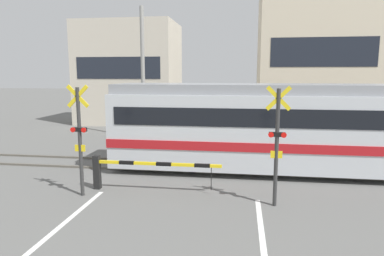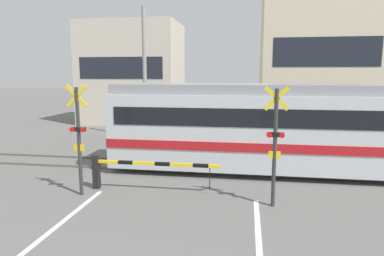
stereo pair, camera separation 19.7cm
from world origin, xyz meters
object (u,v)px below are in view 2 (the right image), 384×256
object	(u,v)px
commuter_train	(330,127)
crossing_signal_left	(79,135)
crossing_barrier_far	(235,136)
pedestrian	(206,120)
crossing_signal_right	(275,141)
crossing_barrier_near	(128,168)

from	to	relation	value
commuter_train	crossing_signal_left	distance (m)	8.76
crossing_barrier_far	pedestrian	xyz separation A→B (m)	(-1.82, 3.27, 0.31)
pedestrian	crossing_signal_right	bearing A→B (deg)	-72.89
crossing_signal_left	crossing_barrier_near	bearing A→B (deg)	26.92
crossing_signal_left	pedestrian	world-z (taller)	crossing_signal_left
commuter_train	crossing_signal_left	bearing A→B (deg)	-155.68
commuter_train	crossing_signal_left	xyz separation A→B (m)	(-7.98, -3.61, 0.09)
crossing_signal_left	crossing_barrier_far	bearing A→B (deg)	56.86
crossing_signal_left	crossing_signal_right	distance (m)	5.74
commuter_train	pedestrian	distance (m)	8.44
commuter_train	crossing_barrier_near	world-z (taller)	commuter_train
crossing_signal_left	commuter_train	bearing A→B (deg)	24.32
crossing_barrier_near	pedestrian	xyz separation A→B (m)	(1.34, 9.44, 0.31)
pedestrian	crossing_barrier_far	bearing A→B (deg)	-60.99
crossing_signal_left	crossing_signal_right	bearing A→B (deg)	0.00
crossing_signal_left	pedestrian	size ratio (longest dim) A/B	1.88
crossing_barrier_near	crossing_barrier_far	distance (m)	6.93
crossing_barrier_near	crossing_signal_right	world-z (taller)	crossing_signal_right
commuter_train	crossing_barrier_near	bearing A→B (deg)	-156.20
commuter_train	crossing_signal_right	distance (m)	4.25
commuter_train	crossing_barrier_far	bearing A→B (deg)	137.72
commuter_train	crossing_barrier_far	xyz separation A→B (m)	(-3.53, 3.21, -1.04)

